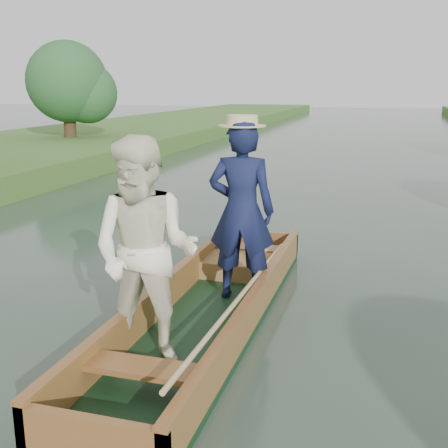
# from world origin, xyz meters

# --- Properties ---
(ground) EXTENTS (120.00, 120.00, 0.00)m
(ground) POSITION_xyz_m (0.00, 0.00, 0.00)
(ground) COLOR #283D30
(ground) RESTS_ON ground
(trees_far) EXTENTS (22.80, 14.63, 4.74)m
(trees_far) POSITION_xyz_m (2.55, 7.81, 2.58)
(trees_far) COLOR #47331E
(trees_far) RESTS_ON ground
(punt) EXTENTS (1.30, 5.00, 2.14)m
(punt) POSITION_xyz_m (-0.05, -0.24, 0.81)
(punt) COLOR black
(punt) RESTS_ON ground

